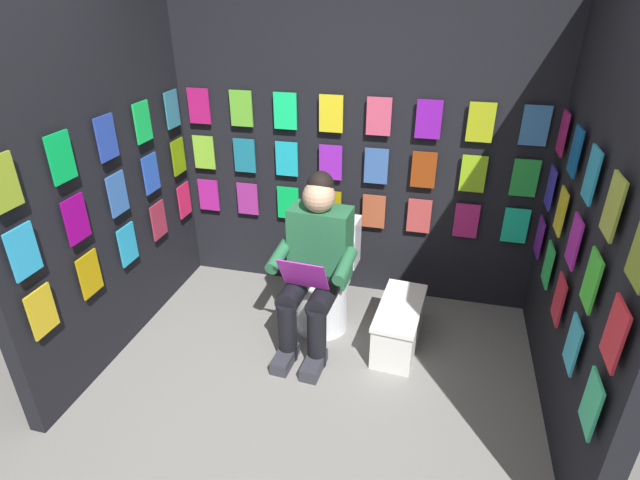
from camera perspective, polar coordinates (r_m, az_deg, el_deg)
display_wall_back at (r=3.72m, az=4.08°, el=9.90°), size 2.80×0.14×2.24m
display_wall_left at (r=2.84m, az=28.92°, el=0.76°), size 0.14×1.91×2.24m
display_wall_right at (r=3.39m, az=-23.45°, el=5.93°), size 0.14×1.91×2.24m
toilet at (r=3.58m, az=0.55°, el=-4.80°), size 0.42×0.57×0.77m
person_reading at (r=3.25m, az=-0.60°, el=-2.73°), size 0.54×0.70×1.19m
comic_longbox_near at (r=3.47m, az=9.00°, el=-9.61°), size 0.32×0.64×0.33m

